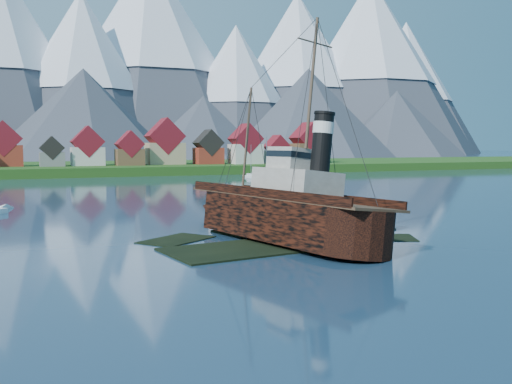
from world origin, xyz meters
name	(u,v)px	position (x,y,z in m)	size (l,w,h in m)	color
ground	(274,243)	(0.00, 0.00, 0.00)	(1400.00, 1400.00, 0.00)	navy
shoal	(280,242)	(1.78, 2.15, -0.35)	(31.71, 21.24, 1.14)	black
shore_bank	(89,172)	(0.00, 170.00, 0.00)	(600.00, 80.00, 3.20)	#164112
seawall	(102,177)	(0.00, 132.00, 0.00)	(600.00, 2.50, 2.00)	#3F3D38
mountains	(44,53)	(-0.79, 481.26, 89.34)	(965.00, 340.00, 205.00)	#2D333D
tugboat_wreck	(276,211)	(1.41, 2.45, 3.15)	(7.35, 31.67, 25.09)	black
sailboat_d	(266,192)	(24.04, 56.47, 0.29)	(8.77, 7.75, 12.83)	white
sailboat_e	(251,177)	(42.62, 110.70, 0.24)	(2.57, 9.40, 10.84)	white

